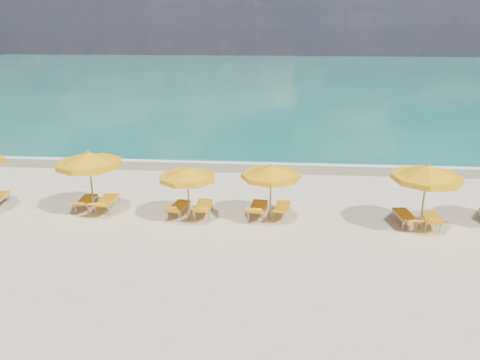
{
  "coord_description": "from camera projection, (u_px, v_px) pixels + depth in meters",
  "views": [
    {
      "loc": [
        1.44,
        -16.3,
        7.3
      ],
      "look_at": [
        0.0,
        1.5,
        1.2
      ],
      "focal_mm": 35.0,
      "sensor_mm": 36.0,
      "label": 1
    }
  ],
  "objects": [
    {
      "name": "umbrella_4",
      "position": [
        271.0,
        172.0,
        17.44
      ],
      "size": [
        2.35,
        2.35,
        2.28
      ],
      "rotation": [
        0.0,
        0.0,
        0.05
      ],
      "color": "#9D844E",
      "rests_on": "ground"
    },
    {
      "name": "umbrella_3",
      "position": [
        187.0,
        174.0,
        17.43
      ],
      "size": [
        2.66,
        2.66,
        2.21
      ],
      "rotation": [
        0.0,
        0.0,
        -0.25
      ],
      "color": "#9D844E",
      "rests_on": "ground"
    },
    {
      "name": "umbrella_5",
      "position": [
        427.0,
        174.0,
        16.59
      ],
      "size": [
        2.93,
        2.93,
        2.53
      ],
      "rotation": [
        0.0,
        0.0,
        -0.19
      ],
      "color": "#9D844E",
      "rests_on": "ground"
    },
    {
      "name": "ocean",
      "position": [
        268.0,
        78.0,
        63.12
      ],
      "size": [
        120.0,
        80.0,
        0.3
      ],
      "primitive_type": "cube",
      "color": "#126551",
      "rests_on": "ground"
    },
    {
      "name": "umbrella_2",
      "position": [
        89.0,
        160.0,
        18.05
      ],
      "size": [
        2.85,
        2.85,
        2.58
      ],
      "rotation": [
        0.0,
        0.0,
        -0.13
      ],
      "color": "#9D844E",
      "rests_on": "ground"
    },
    {
      "name": "whitecap_near",
      "position": [
        176.0,
        125.0,
        34.34
      ],
      "size": [
        14.0,
        0.36,
        0.05
      ],
      "primitive_type": "cube",
      "color": "white",
      "rests_on": "ground"
    },
    {
      "name": "lounger_4_left",
      "position": [
        258.0,
        211.0,
        18.32
      ],
      "size": [
        0.8,
        1.91,
        0.8
      ],
      "rotation": [
        0.0,
        0.0,
        -0.11
      ],
      "color": "#A5A8AD",
      "rests_on": "ground"
    },
    {
      "name": "whitecap_far",
      "position": [
        355.0,
        111.0,
        39.87
      ],
      "size": [
        18.0,
        0.3,
        0.05
      ],
      "primitive_type": "cube",
      "color": "white",
      "rests_on": "ground"
    },
    {
      "name": "lounger_2_right",
      "position": [
        107.0,
        205.0,
        18.95
      ],
      "size": [
        0.68,
        1.94,
        0.76
      ],
      "rotation": [
        0.0,
        0.0,
        0.02
      ],
      "color": "#A5A8AD",
      "rests_on": "ground"
    },
    {
      "name": "foam_line",
      "position": [
        250.0,
        161.0,
        25.58
      ],
      "size": [
        120.0,
        1.2,
        0.03
      ],
      "primitive_type": "cube",
      "color": "white",
      "rests_on": "ground"
    },
    {
      "name": "lounger_5_left",
      "position": [
        405.0,
        219.0,
        17.64
      ],
      "size": [
        0.75,
        1.82,
        0.63
      ],
      "rotation": [
        0.0,
        0.0,
        0.11
      ],
      "color": "#A5A8AD",
      "rests_on": "ground"
    },
    {
      "name": "ground_plane",
      "position": [
        237.0,
        222.0,
        17.85
      ],
      "size": [
        120.0,
        120.0,
        0.0
      ],
      "primitive_type": "plane",
      "color": "beige"
    },
    {
      "name": "lounger_2_left",
      "position": [
        86.0,
        204.0,
        19.11
      ],
      "size": [
        0.62,
        1.72,
        0.67
      ],
      "rotation": [
        0.0,
        0.0,
        0.04
      ],
      "color": "#A5A8AD",
      "rests_on": "ground"
    },
    {
      "name": "lounger_3_left",
      "position": [
        179.0,
        210.0,
        18.43
      ],
      "size": [
        0.82,
        1.79,
        0.79
      ],
      "rotation": [
        0.0,
        0.0,
        -0.15
      ],
      "color": "#A5A8AD",
      "rests_on": "ground"
    },
    {
      "name": "lounger_4_right",
      "position": [
        282.0,
        211.0,
        18.41
      ],
      "size": [
        0.76,
        1.79,
        0.65
      ],
      "rotation": [
        0.0,
        0.0,
        -0.12
      ],
      "color": "#A5A8AD",
      "rests_on": "ground"
    },
    {
      "name": "lounger_3_right",
      "position": [
        203.0,
        210.0,
        18.42
      ],
      "size": [
        0.65,
        1.86,
        0.79
      ],
      "rotation": [
        0.0,
        0.0,
        0.02
      ],
      "color": "#A5A8AD",
      "rests_on": "ground"
    },
    {
      "name": "lounger_5_right",
      "position": [
        431.0,
        222.0,
        17.41
      ],
      "size": [
        0.79,
        1.72,
        0.75
      ],
      "rotation": [
        0.0,
        0.0,
        -0.15
      ],
      "color": "#A5A8AD",
      "rests_on": "ground"
    },
    {
      "name": "wet_sand_band",
      "position": [
        249.0,
        166.0,
        24.83
      ],
      "size": [
        120.0,
        2.6,
        0.01
      ],
      "primitive_type": "cube",
      "color": "tan",
      "rests_on": "ground"
    }
  ]
}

